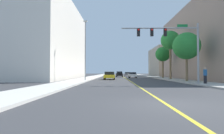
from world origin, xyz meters
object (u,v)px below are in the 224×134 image
object	(u,v)px
traffic_signal_mast	(173,39)
car_white	(133,75)
palm_far	(163,54)
pedestrian	(205,75)
car_gray	(128,74)
car_yellow	(110,76)
street_lamp	(85,47)
palm_mid	(170,41)
palm_near	(186,46)
car_black	(120,74)
car_green	(110,74)

from	to	relation	value
traffic_signal_mast	car_white	bearing A→B (deg)	95.25
palm_far	pedestrian	distance (m)	19.55
car_gray	pedestrian	distance (m)	38.30
traffic_signal_mast	car_yellow	world-z (taller)	traffic_signal_mast
street_lamp	car_gray	size ratio (longest dim) A/B	2.05
street_lamp	car_white	xyz separation A→B (m)	(8.42, 15.68, -4.32)
car_gray	palm_mid	bearing A→B (deg)	-74.48
palm_mid	pedestrian	bearing A→B (deg)	-89.83
street_lamp	car_white	size ratio (longest dim) A/B	2.17
traffic_signal_mast	palm_near	distance (m)	6.81
palm_mid	pedestrian	distance (m)	13.54
car_black	palm_mid	bearing A→B (deg)	-62.52
palm_near	palm_far	size ratio (longest dim) A/B	1.01
street_lamp	car_gray	distance (m)	32.27
car_yellow	car_green	bearing A→B (deg)	91.63
traffic_signal_mast	car_black	size ratio (longest dim) A/B	1.93
car_gray	car_black	xyz separation A→B (m)	(-2.73, -8.15, 0.07)
traffic_signal_mast	street_lamp	world-z (taller)	street_lamp
pedestrian	palm_far	bearing A→B (deg)	1.65
car_yellow	car_green	xyz separation A→B (m)	(-0.41, 19.28, -0.01)
palm_mid	car_black	xyz separation A→B (m)	(-8.53, 17.48, -6.09)
palm_mid	palm_far	distance (m)	7.13
palm_mid	traffic_signal_mast	bearing A→B (deg)	-105.67
traffic_signal_mast	pedestrian	size ratio (longest dim) A/B	4.74
palm_mid	car_gray	xyz separation A→B (m)	(-5.80, 25.63, -6.16)
palm_far	car_white	size ratio (longest dim) A/B	1.61
palm_far	car_black	bearing A→B (deg)	130.34
car_gray	car_yellow	size ratio (longest dim) A/B	1.05
street_lamp	car_green	xyz separation A→B (m)	(2.97, 25.47, -4.30)
car_black	car_white	size ratio (longest dim) A/B	1.04
street_lamp	car_green	size ratio (longest dim) A/B	2.02
car_gray	car_yellow	bearing A→B (deg)	-98.45
street_lamp	car_gray	bearing A→B (deg)	75.01
palm_mid	car_yellow	distance (m)	12.37
traffic_signal_mast	car_gray	distance (m)	38.54
palm_mid	car_green	xyz separation A→B (m)	(-11.11, 20.20, -6.14)
car_black	car_white	world-z (taller)	car_black
traffic_signal_mast	car_white	xyz separation A→B (m)	(-2.12, 23.04, -4.16)
car_white	palm_mid	bearing A→B (deg)	-59.47
traffic_signal_mast	palm_mid	distance (m)	13.26
traffic_signal_mast	street_lamp	size ratio (longest dim) A/B	0.93
street_lamp	palm_mid	bearing A→B (deg)	20.51
palm_near	pedestrian	world-z (taller)	palm_near
palm_near	car_yellow	world-z (taller)	palm_near
palm_mid	car_green	distance (m)	23.86
traffic_signal_mast	car_black	distance (m)	30.79
street_lamp	palm_far	xyz separation A→B (m)	(14.53, 12.16, 0.10)
car_black	car_white	distance (m)	7.63
palm_far	car_green	bearing A→B (deg)	131.00
street_lamp	palm_near	world-z (taller)	street_lamp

